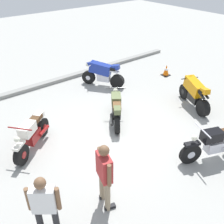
% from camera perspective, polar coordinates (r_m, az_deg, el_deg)
% --- Properties ---
extents(ground_plane, '(40.00, 40.00, 0.00)m').
position_cam_1_polar(ground_plane, '(8.60, 0.92, -3.96)').
color(ground_plane, '#9E9E99').
extents(curb_edge, '(14.00, 0.30, 0.15)m').
position_cam_1_polar(curb_edge, '(11.99, -13.13, 6.63)').
color(curb_edge, gray).
rests_on(curb_edge, ground).
extents(motorcycle_orange_sportbike, '(1.01, 1.87, 1.14)m').
position_cam_1_polar(motorcycle_orange_sportbike, '(10.11, 17.92, 4.20)').
color(motorcycle_orange_sportbike, black).
rests_on(motorcycle_orange_sportbike, ground).
extents(motorcycle_olive_vintage, '(1.28, 1.67, 1.07)m').
position_cam_1_polar(motorcycle_olive_vintage, '(8.77, 0.93, 0.67)').
color(motorcycle_olive_vintage, black).
rests_on(motorcycle_olive_vintage, ground).
extents(motorcycle_cream_vintage, '(1.60, 1.37, 1.07)m').
position_cam_1_polar(motorcycle_cream_vintage, '(7.93, -17.46, -4.84)').
color(motorcycle_cream_vintage, black).
rests_on(motorcycle_cream_vintage, ground).
extents(motorcycle_black_cruiser, '(1.99, 0.99, 1.09)m').
position_cam_1_polar(motorcycle_black_cruiser, '(7.74, 21.96, -6.52)').
color(motorcycle_black_cruiser, black).
rests_on(motorcycle_black_cruiser, ground).
extents(motorcycle_blue_sportbike, '(1.22, 1.74, 1.14)m').
position_cam_1_polar(motorcycle_blue_sportbike, '(11.26, -2.17, 8.69)').
color(motorcycle_blue_sportbike, black).
rests_on(motorcycle_blue_sportbike, ground).
extents(person_in_white_shirt, '(0.57, 0.51, 1.67)m').
position_cam_1_polar(person_in_white_shirt, '(5.35, -14.81, -19.51)').
color(person_in_white_shirt, '#262628').
rests_on(person_in_white_shirt, ground).
extents(person_in_red_shirt, '(0.41, 0.67, 1.74)m').
position_cam_1_polar(person_in_red_shirt, '(5.68, -1.70, -13.38)').
color(person_in_red_shirt, gray).
rests_on(person_in_red_shirt, ground).
extents(traffic_cone, '(0.36, 0.36, 0.53)m').
position_cam_1_polar(traffic_cone, '(12.69, 12.01, 9.12)').
color(traffic_cone, black).
rests_on(traffic_cone, ground).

